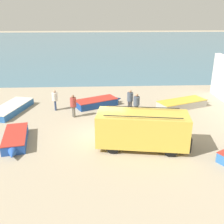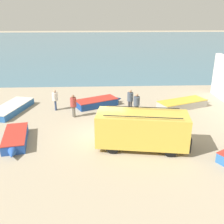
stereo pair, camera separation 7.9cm
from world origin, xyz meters
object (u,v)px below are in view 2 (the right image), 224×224
parked_van (142,129)px  fisherman_3 (130,99)px  fisherman_2 (55,98)px  fishing_rowboat_2 (10,109)px  fisherman_1 (73,104)px  fishing_rowboat_3 (15,139)px  fishing_rowboat_0 (98,102)px  fisherman_0 (137,103)px  fishing_rowboat_1 (183,104)px

parked_van → fisherman_3: parked_van is taller
parked_van → fisherman_2: size_ratio=3.26×
fishing_rowboat_2 → fisherman_1: bearing=91.3°
fishing_rowboat_2 → fishing_rowboat_3: bearing=35.1°
parked_van → fisherman_1: parked_van is taller
parked_van → fishing_rowboat_3: parked_van is taller
fishing_rowboat_0 → fishing_rowboat_3: bearing=-153.3°
fishing_rowboat_2 → fisherman_3: (9.71, -0.20, 0.82)m
fisherman_1 → fisherman_2: size_ratio=1.04×
fishing_rowboat_2 → fisherman_3: 9.75m
parked_van → fisherman_1: (-4.50, 5.09, -0.13)m
fishing_rowboat_3 → fisherman_2: fisherman_2 is taller
fisherman_0 → fisherman_3: (-0.38, 1.05, 0.00)m
fishing_rowboat_0 → fishing_rowboat_1: 7.31m
fishing_rowboat_0 → fishing_rowboat_3: (-5.07, -6.76, -0.00)m
fisherman_2 → fisherman_3: (6.11, -0.56, 0.06)m
fishing_rowboat_2 → fisherman_2: 3.69m
fishing_rowboat_1 → fishing_rowboat_3: fishing_rowboat_1 is taller
fishing_rowboat_3 → fisherman_3: size_ratio=2.30×
parked_van → fishing_rowboat_3: bearing=-177.5°
fisherman_0 → fisherman_1: 4.85m
fishing_rowboat_1 → fisherman_0: (-4.28, -1.79, 0.77)m
parked_van → fishing_rowboat_1: bearing=65.1°
fishing_rowboat_2 → fisherman_0: (10.09, -1.25, 0.81)m
fisherman_2 → fisherman_3: fisherman_3 is taller
fishing_rowboat_3 → fisherman_2: 6.09m
fishing_rowboat_0 → fisherman_1: size_ratio=2.39×
fishing_rowboat_2 → fisherman_3: bearing=103.6°
parked_van → fisherman_3: size_ratio=3.09×
fishing_rowboat_2 → fisherman_3: size_ratio=3.05×
fishing_rowboat_1 → fisherman_1: (-9.13, -1.80, 0.76)m
parked_van → fisherman_0: parked_van is taller
fishing_rowboat_0 → fisherman_2: size_ratio=2.49×
fisherman_3 → fisherman_0: bearing=24.5°
parked_van → fishing_rowboat_3: size_ratio=1.34×
fisherman_1 → fishing_rowboat_2: bearing=-46.3°
fishing_rowboat_0 → fisherman_3: fisherman_3 is taller
fishing_rowboat_1 → fisherman_1: bearing=169.2°
fishing_rowboat_1 → fisherman_3: size_ratio=2.80×
fisherman_2 → fisherman_3: 6.14m
fishing_rowboat_1 → fisherman_2: size_ratio=2.96×
fishing_rowboat_2 → fisherman_0: fisherman_0 is taller
fishing_rowboat_0 → fisherman_0: 4.00m
fishing_rowboat_1 → fishing_rowboat_2: bearing=160.2°
fishing_rowboat_3 → fishing_rowboat_1: bearing=105.0°
fisherman_0 → parked_van: bearing=157.5°
parked_van → fisherman_2: parked_van is taller
parked_van → fisherman_3: (-0.03, 6.14, -0.12)m
fishing_rowboat_1 → fisherman_2: bearing=159.0°
parked_van → fisherman_2: (-6.15, 6.70, -0.17)m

